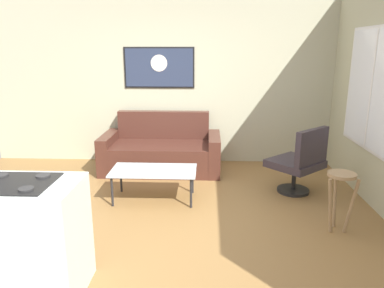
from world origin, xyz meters
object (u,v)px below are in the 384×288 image
bar_stool (341,188)px  wall_painting (159,68)px  armchair (300,161)px  couch (162,152)px  coffee_table (154,172)px

bar_stool → wall_painting: (-2.23, 2.47, 1.11)m
armchair → bar_stool: armchair is taller
armchair → bar_stool: bearing=-80.7°
couch → armchair: 2.21m
coffee_table → armchair: armchair is taller
armchair → coffee_table: bearing=-171.7°
armchair → bar_stool: (0.17, -1.04, 0.04)m
couch → coffee_table: 1.23m
armchair → wall_painting: (-2.06, 1.42, 1.16)m
bar_stool → wall_painting: 3.51m
armchair → bar_stool: 1.06m
couch → wall_painting: bearing=98.6°
couch → coffee_table: size_ratio=1.72×
couch → coffee_table: bearing=-87.7°
couch → armchair: (1.99, -0.94, 0.16)m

